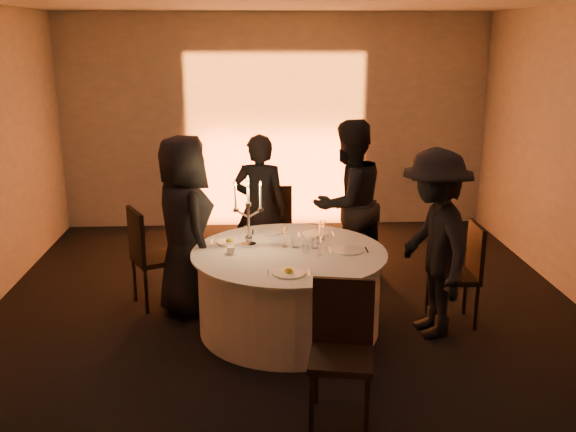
{
  "coord_description": "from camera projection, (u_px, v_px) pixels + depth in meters",
  "views": [
    {
      "loc": [
        -0.31,
        -5.57,
        2.68
      ],
      "look_at": [
        0.0,
        0.2,
        1.05
      ],
      "focal_mm": 40.0,
      "sensor_mm": 36.0,
      "label": 1
    }
  ],
  "objects": [
    {
      "name": "floor",
      "position": [
        289.0,
        328.0,
        6.09
      ],
      "size": [
        7.0,
        7.0,
        0.0
      ],
      "primitive_type": "plane",
      "color": "black",
      "rests_on": "ground"
    },
    {
      "name": "wall_back",
      "position": [
        275.0,
        122.0,
        9.05
      ],
      "size": [
        7.0,
        0.0,
        7.0
      ],
      "primitive_type": "plane",
      "rotation": [
        1.57,
        0.0,
        0.0
      ],
      "color": "#9F9993",
      "rests_on": "floor"
    },
    {
      "name": "wall_front",
      "position": [
        343.0,
        373.0,
        2.32
      ],
      "size": [
        7.0,
        0.0,
        7.0
      ],
      "primitive_type": "plane",
      "rotation": [
        -1.57,
        0.0,
        0.0
      ],
      "color": "#9F9993",
      "rests_on": "floor"
    },
    {
      "name": "uplighter_fixture",
      "position": [
        277.0,
        226.0,
        9.16
      ],
      "size": [
        0.25,
        0.12,
        0.1
      ],
      "primitive_type": "cube",
      "color": "black",
      "rests_on": "floor"
    },
    {
      "name": "banquet_table",
      "position": [
        289.0,
        290.0,
        5.99
      ],
      "size": [
        1.8,
        1.8,
        0.77
      ],
      "color": "black",
      "rests_on": "floor"
    },
    {
      "name": "chair_left",
      "position": [
        149.0,
        251.0,
        6.46
      ],
      "size": [
        0.6,
        0.6,
        1.03
      ],
      "rotation": [
        0.0,
        0.0,
        2.04
      ],
      "color": "black",
      "rests_on": "floor"
    },
    {
      "name": "chair_back_left",
      "position": [
        273.0,
        221.0,
        7.54
      ],
      "size": [
        0.47,
        0.47,
        1.02
      ],
      "rotation": [
        0.0,
        0.0,
        3.09
      ],
      "color": "black",
      "rests_on": "floor"
    },
    {
      "name": "chair_back_right",
      "position": [
        356.0,
        239.0,
        7.16
      ],
      "size": [
        0.53,
        0.53,
        0.87
      ],
      "rotation": [
        0.0,
        0.0,
        -2.59
      ],
      "color": "black",
      "rests_on": "floor"
    },
    {
      "name": "chair_right",
      "position": [
        462.0,
        268.0,
        6.08
      ],
      "size": [
        0.44,
        0.44,
        0.98
      ],
      "rotation": [
        0.0,
        0.0,
        -1.6
      ],
      "color": "black",
      "rests_on": "floor"
    },
    {
      "name": "chair_front",
      "position": [
        342.0,
        342.0,
        4.57
      ],
      "size": [
        0.52,
        0.52,
        1.01
      ],
      "rotation": [
        0.0,
        0.0,
        -0.18
      ],
      "color": "black",
      "rests_on": "floor"
    },
    {
      "name": "guest_left",
      "position": [
        185.0,
        226.0,
        6.24
      ],
      "size": [
        0.88,
        1.03,
        1.78
      ],
      "primitive_type": "imported",
      "rotation": [
        0.0,
        0.0,
        2.0
      ],
      "color": "black",
      "rests_on": "floor"
    },
    {
      "name": "guest_back_left",
      "position": [
        260.0,
        208.0,
        7.11
      ],
      "size": [
        0.67,
        0.51,
        1.66
      ],
      "primitive_type": "imported",
      "rotation": [
        0.0,
        0.0,
        2.95
      ],
      "color": "black",
      "rests_on": "floor"
    },
    {
      "name": "guest_back_right",
      "position": [
        348.0,
        204.0,
        6.96
      ],
      "size": [
        1.12,
        1.06,
        1.83
      ],
      "primitive_type": "imported",
      "rotation": [
        0.0,
        0.0,
        -2.58
      ],
      "color": "black",
      "rests_on": "floor"
    },
    {
      "name": "guest_right",
      "position": [
        434.0,
        244.0,
        5.78
      ],
      "size": [
        0.77,
        1.19,
        1.74
      ],
      "primitive_type": "imported",
      "rotation": [
        0.0,
        0.0,
        -1.45
      ],
      "color": "black",
      "rests_on": "floor"
    },
    {
      "name": "plate_left",
      "position": [
        230.0,
        241.0,
        6.12
      ],
      "size": [
        0.36,
        0.25,
        0.08
      ],
      "color": "white",
      "rests_on": "banquet_table"
    },
    {
      "name": "plate_back_left",
      "position": [
        270.0,
        232.0,
        6.44
      ],
      "size": [
        0.35,
        0.27,
        0.01
      ],
      "color": "white",
      "rests_on": "banquet_table"
    },
    {
      "name": "plate_back_right",
      "position": [
        316.0,
        234.0,
        6.37
      ],
      "size": [
        0.36,
        0.26,
        0.01
      ],
      "color": "white",
      "rests_on": "banquet_table"
    },
    {
      "name": "plate_right",
      "position": [
        348.0,
        250.0,
        5.89
      ],
      "size": [
        0.36,
        0.29,
        0.01
      ],
      "color": "white",
      "rests_on": "banquet_table"
    },
    {
      "name": "plate_front",
      "position": [
        289.0,
        272.0,
        5.32
      ],
      "size": [
        0.36,
        0.28,
        0.08
      ],
      "color": "white",
      "rests_on": "banquet_table"
    },
    {
      "name": "coffee_cup",
      "position": [
        231.0,
        251.0,
        5.81
      ],
      "size": [
        0.11,
        0.11,
        0.07
      ],
      "color": "white",
      "rests_on": "banquet_table"
    },
    {
      "name": "candelabra",
      "position": [
        249.0,
        222.0,
        5.98
      ],
      "size": [
        0.28,
        0.14,
        0.68
      ],
      "color": "silver",
      "rests_on": "banquet_table"
    },
    {
      "name": "wine_glass_a",
      "position": [
        319.0,
        229.0,
        6.08
      ],
      "size": [
        0.07,
        0.07,
        0.19
      ],
      "color": "silver",
      "rests_on": "banquet_table"
    },
    {
      "name": "wine_glass_b",
      "position": [
        247.0,
        232.0,
        6.0
      ],
      "size": [
        0.07,
        0.07,
        0.19
      ],
      "color": "silver",
      "rests_on": "banquet_table"
    },
    {
      "name": "wine_glass_c",
      "position": [
        323.0,
        226.0,
        6.17
      ],
      "size": [
        0.07,
        0.07,
        0.19
      ],
      "color": "silver",
      "rests_on": "banquet_table"
    },
    {
      "name": "wine_glass_d",
      "position": [
        320.0,
        241.0,
        5.73
      ],
      "size": [
        0.07,
        0.07,
        0.19
      ],
      "color": "silver",
      "rests_on": "banquet_table"
    },
    {
      "name": "wine_glass_e",
      "position": [
        285.0,
        233.0,
        5.97
      ],
      "size": [
        0.07,
        0.07,
        0.19
      ],
      "color": "silver",
      "rests_on": "banquet_table"
    },
    {
      "name": "tumbler_a",
      "position": [
        306.0,
        248.0,
        5.85
      ],
      "size": [
        0.07,
        0.07,
        0.09
      ],
      "primitive_type": "cylinder",
      "color": "silver",
      "rests_on": "banquet_table"
    },
    {
      "name": "tumbler_b",
      "position": [
        295.0,
        243.0,
        5.98
      ],
      "size": [
        0.07,
        0.07,
        0.09
      ],
      "primitive_type": "cylinder",
      "color": "silver",
      "rests_on": "banquet_table"
    },
    {
      "name": "tumbler_c",
      "position": [
        315.0,
        243.0,
        5.96
      ],
      "size": [
        0.07,
        0.07,
        0.09
      ],
      "primitive_type": "cylinder",
      "color": "silver",
      "rests_on": "banquet_table"
    }
  ]
}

